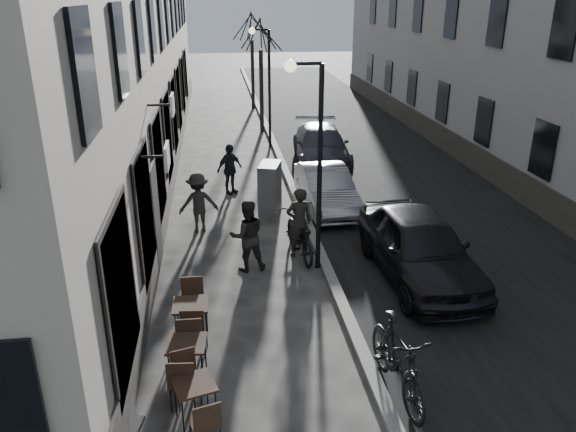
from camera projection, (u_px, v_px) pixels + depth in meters
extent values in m
cube|color=black|center=(365.00, 155.00, 23.79)|extent=(7.30, 60.00, 0.00)
cube|color=gray|center=(280.00, 157.00, 23.33)|extent=(0.25, 60.00, 0.12)
cylinder|color=black|center=(320.00, 173.00, 13.19)|extent=(0.12, 0.12, 5.00)
cylinder|color=black|center=(306.00, 64.00, 12.22)|extent=(0.70, 0.08, 0.08)
sphere|color=#FFF2CC|center=(290.00, 66.00, 12.20)|extent=(0.28, 0.28, 0.28)
cylinder|color=black|center=(269.00, 90.00, 24.24)|extent=(0.12, 0.12, 5.00)
cylinder|color=black|center=(260.00, 30.00, 23.27)|extent=(0.70, 0.08, 0.08)
sphere|color=#FFF2CC|center=(252.00, 31.00, 23.25)|extent=(0.28, 0.28, 0.28)
cylinder|color=black|center=(261.00, 92.00, 27.20)|extent=(0.20, 0.20, 3.90)
cylinder|color=black|center=(253.00, 75.00, 32.72)|extent=(0.20, 0.20, 3.90)
cube|color=#2F2115|center=(194.00, 384.00, 8.77)|extent=(0.77, 0.77, 0.04)
cylinder|color=black|center=(183.00, 419.00, 8.59)|extent=(0.02, 0.02, 0.73)
cylinder|color=black|center=(216.00, 410.00, 8.78)|extent=(0.02, 0.02, 0.73)
cylinder|color=black|center=(175.00, 398.00, 9.04)|extent=(0.02, 0.02, 0.73)
cylinder|color=black|center=(207.00, 390.00, 9.23)|extent=(0.02, 0.02, 0.73)
cube|color=#2F2115|center=(186.00, 344.00, 9.70)|extent=(0.72, 0.72, 0.04)
cylinder|color=black|center=(170.00, 373.00, 9.59)|extent=(0.03, 0.03, 0.77)
cylinder|color=black|center=(202.00, 373.00, 9.61)|extent=(0.03, 0.03, 0.77)
cylinder|color=black|center=(174.00, 354.00, 10.10)|extent=(0.03, 0.03, 0.77)
cylinder|color=black|center=(205.00, 353.00, 10.12)|extent=(0.03, 0.03, 0.77)
cube|color=#2F2115|center=(190.00, 305.00, 10.87)|extent=(0.69, 0.69, 0.04)
cylinder|color=black|center=(176.00, 332.00, 10.73)|extent=(0.03, 0.03, 0.79)
cylinder|color=black|center=(206.00, 330.00, 10.80)|extent=(0.03, 0.03, 0.79)
cylinder|color=black|center=(178.00, 316.00, 11.26)|extent=(0.03, 0.03, 0.79)
cylinder|color=black|center=(207.00, 314.00, 11.32)|extent=(0.03, 0.03, 0.79)
cube|color=black|center=(130.00, 430.00, 8.86)|extent=(0.42, 0.67, 0.04)
cube|color=white|center=(121.00, 403.00, 8.65)|extent=(0.38, 0.66, 1.04)
cube|color=#5D5D5F|center=(270.00, 188.00, 17.42)|extent=(0.84, 1.17, 1.57)
imported|color=black|center=(299.00, 235.00, 14.58)|extent=(1.06, 2.27, 1.15)
imported|color=black|center=(299.00, 222.00, 14.45)|extent=(0.74, 0.54, 1.88)
imported|color=black|center=(247.00, 236.00, 13.71)|extent=(0.96, 0.79, 1.82)
imported|color=#2C2A27|center=(199.00, 203.00, 15.98)|extent=(1.21, 0.80, 1.74)
imported|color=black|center=(230.00, 169.00, 19.02)|extent=(1.07, 0.94, 1.73)
imported|color=black|center=(419.00, 246.00, 13.34)|extent=(2.13, 4.89, 1.64)
imported|color=gray|center=(326.00, 188.00, 17.77)|extent=(1.53, 4.06, 1.32)
imported|color=#393A43|center=(321.00, 145.00, 22.47)|extent=(2.42, 5.18, 1.46)
imported|color=black|center=(397.00, 360.00, 9.45)|extent=(0.84, 2.32, 1.37)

